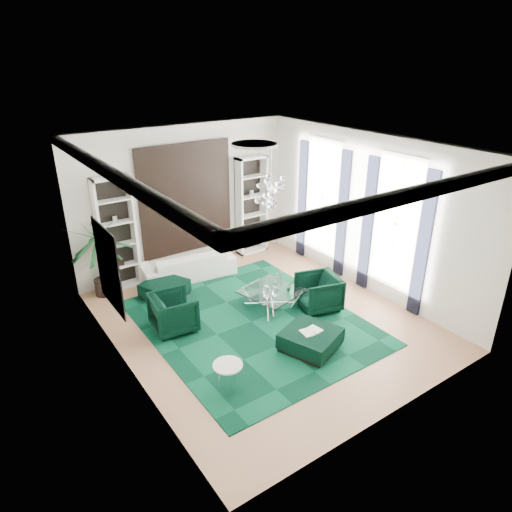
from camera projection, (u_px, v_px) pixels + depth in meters
floor at (263, 320)px, 10.02m from camera, size 6.00×7.00×0.02m
ceiling at (264, 145)px, 8.46m from camera, size 6.00×7.00×0.02m
wall_back at (185, 198)px, 11.88m from camera, size 6.00×0.02×3.80m
wall_front at (403, 315)px, 6.61m from camera, size 6.00×0.02×3.80m
wall_left at (118, 278)px, 7.68m from camera, size 0.02×7.00×3.80m
wall_right at (366, 213)px, 10.80m from camera, size 0.02×7.00×3.80m
crown_molding at (264, 151)px, 8.51m from camera, size 6.00×7.00×0.18m
ceiling_medallion at (255, 145)px, 8.71m from camera, size 0.90×0.90×0.05m
tapestry at (186, 199)px, 11.84m from camera, size 2.50×0.06×2.80m
shelving_left at (117, 234)px, 10.92m from camera, size 0.90×0.38×2.80m
shelving_right at (251, 206)px, 12.95m from camera, size 0.90×0.38×2.80m
painting at (109, 268)px, 8.17m from camera, size 0.04×1.30×1.60m
window_near at (396, 224)px, 10.12m from camera, size 0.03×1.10×2.90m
curtain_near_a at (423, 246)px, 9.62m from camera, size 0.07×0.30×3.25m
curtain_near_b at (368, 225)px, 10.79m from camera, size 0.07×0.30×3.25m
window_far at (323, 198)px, 11.92m from camera, size 0.03×1.10×2.90m
curtain_far_a at (342, 215)px, 11.42m from camera, size 0.07×0.30×3.25m
curtain_far_b at (302, 200)px, 12.59m from camera, size 0.07×0.30×3.25m
rug at (251, 322)px, 9.93m from camera, size 4.20×5.00×0.02m
sofa at (188, 265)px, 11.81m from camera, size 2.49×1.22×0.70m
armchair_left at (174, 312)px, 9.54m from camera, size 0.99×0.97×0.81m
armchair_right at (318, 292)px, 10.34m from camera, size 1.10×1.08×0.81m
coffee_table at (272, 298)px, 10.49m from camera, size 1.44×1.44×0.41m
ottoman_side at (165, 290)px, 10.89m from camera, size 1.19×1.19×0.40m
ottoman_front at (310, 340)px, 8.97m from camera, size 1.29×1.29×0.40m
book at (311, 331)px, 8.89m from camera, size 0.42×0.28×0.03m
side_table at (228, 377)px, 7.88m from camera, size 0.58×0.58×0.50m
palm at (98, 249)px, 10.61m from camera, size 1.94×1.94×2.40m
chandelier at (270, 191)px, 9.11m from camera, size 1.04×1.04×0.72m
table_plant at (289, 286)px, 10.33m from camera, size 0.14×0.12×0.24m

